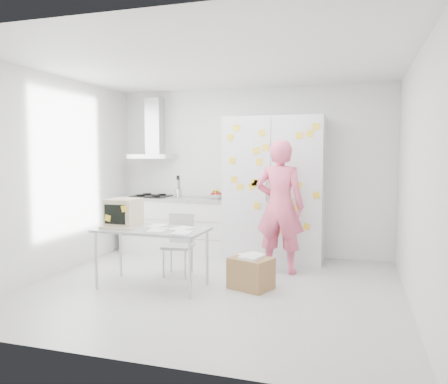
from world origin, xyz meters
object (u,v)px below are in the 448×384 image
(person, at_px, (280,206))
(desk, at_px, (134,220))
(chair, at_px, (179,240))
(cardboard_box, at_px, (251,273))

(person, xyz_separation_m, desk, (-1.66, -1.07, -0.11))
(desk, height_order, chair, desk)
(desk, distance_m, chair, 0.77)
(desk, xyz_separation_m, cardboard_box, (1.46, 0.24, -0.62))
(desk, bearing_deg, person, 33.79)
(chair, bearing_deg, person, 16.63)
(person, relative_size, cardboard_box, 3.18)
(chair, distance_m, cardboard_box, 1.16)
(chair, height_order, cardboard_box, chair)
(person, distance_m, cardboard_box, 1.12)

